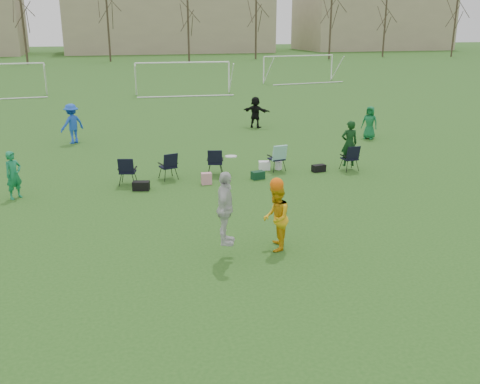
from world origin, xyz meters
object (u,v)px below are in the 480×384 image
object	(u,v)px
fielder_black	(255,112)
center_contest	(252,213)
goal_mid	(183,69)
fielder_blue	(72,124)
goal_right	(299,61)
fielder_green_near	(14,175)
fielder_green_far	(370,123)

from	to	relation	value
fielder_black	center_contest	size ratio (longest dim) A/B	0.66
center_contest	goal_mid	xyz separation A→B (m)	(3.54, 30.81, 0.89)
fielder_blue	goal_right	distance (m)	30.24
fielder_black	fielder_blue	bearing A→B (deg)	51.89
fielder_green_near	fielder_green_far	distance (m)	16.15
fielder_black	center_contest	distance (m)	16.33
goal_mid	goal_right	world-z (taller)	same
fielder_blue	goal_mid	distance (m)	18.52
fielder_green_near	fielder_green_far	size ratio (longest dim) A/B	0.98
fielder_blue	fielder_black	size ratio (longest dim) A/B	1.11
fielder_green_near	goal_mid	xyz separation A→B (m)	(9.55, 24.75, 1.16)
fielder_green_near	fielder_black	distance (m)	14.43
goal_mid	goal_right	size ratio (longest dim) A/B	1.01
fielder_green_far	center_contest	distance (m)	14.67
fielder_green_far	goal_mid	distance (m)	20.28
fielder_black	goal_right	size ratio (longest dim) A/B	0.22
fielder_black	goal_mid	xyz separation A→B (m)	(-1.29, 15.21, 1.10)
fielder_black	goal_right	world-z (taller)	goal_right
center_contest	goal_right	xyz separation A→B (m)	(15.54, 36.81, 0.89)
fielder_black	fielder_green_near	bearing A→B (deg)	84.18
fielder_green_near	goal_mid	world-z (taller)	goal_mid
fielder_black	goal_mid	size ratio (longest dim) A/B	0.22
fielder_green_near	center_contest	size ratio (longest dim) A/B	0.61
fielder_green_near	fielder_blue	xyz separation A→B (m)	(1.58, 8.06, 0.14)
center_contest	fielder_blue	bearing A→B (deg)	107.40
fielder_black	goal_mid	distance (m)	15.31
fielder_green_far	center_contest	bearing A→B (deg)	-83.03
fielder_green_far	fielder_blue	bearing A→B (deg)	-145.29
fielder_blue	goal_right	bearing A→B (deg)	-167.38
center_contest	goal_right	size ratio (longest dim) A/B	0.34
fielder_green_far	fielder_black	world-z (taller)	fielder_black
goal_mid	fielder_black	bearing A→B (deg)	-81.16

